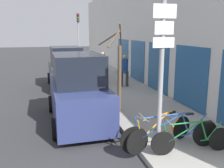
{
  "coord_description": "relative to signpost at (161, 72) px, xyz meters",
  "views": [
    {
      "loc": [
        -1.19,
        -1.93,
        3.13
      ],
      "look_at": [
        0.7,
        5.2,
        1.57
      ],
      "focal_mm": 40.0,
      "sensor_mm": 36.0,
      "label": 1
    }
  ],
  "objects": [
    {
      "name": "street_tree",
      "position": [
        0.0,
        3.52,
        -0.52
      ],
      "size": [
        1.02,
        1.72,
        3.28
      ],
      "color": "brown",
      "rests_on": "sidewalk_curb"
    },
    {
      "name": "pedestrian_near",
      "position": [
        0.74,
        9.44,
        -1.02
      ],
      "size": [
        0.46,
        0.39,
        1.76
      ],
      "rotation": [
        0.0,
        0.0,
        -0.06
      ],
      "color": "#4C3D2D",
      "rests_on": "sidewalk_curb"
    },
    {
      "name": "pedestrian_far",
      "position": [
        1.54,
        7.61,
        -1.04
      ],
      "size": [
        0.45,
        0.39,
        1.74
      ],
      "rotation": [
        0.0,
        0.0,
        2.98
      ],
      "color": "#333338",
      "rests_on": "sidewalk_curb"
    },
    {
      "name": "building_facade",
      "position": [
        2.96,
        10.6,
        1.02
      ],
      "size": [
        0.23,
        32.0,
        6.5
      ],
      "color": "silver",
      "rests_on": "ground"
    },
    {
      "name": "signpost",
      "position": [
        0.0,
        0.0,
        0.0
      ],
      "size": [
        0.56,
        0.14,
        3.72
      ],
      "color": "#939399",
      "rests_on": "sidewalk_curb"
    },
    {
      "name": "parked_car_1",
      "position": [
        -1.51,
        8.87,
        -1.17
      ],
      "size": [
        2.07,
        4.26,
        2.3
      ],
      "rotation": [
        0.0,
        0.0,
        0.03
      ],
      "color": "#51565B",
      "rests_on": "ground"
    },
    {
      "name": "bicycle_1",
      "position": [
        0.38,
        0.09,
        -1.62
      ],
      "size": [
        2.66,
        0.44,
        0.98
      ],
      "rotation": [
        0.0,
        0.0,
        1.53
      ],
      "color": "black",
      "rests_on": "sidewalk_curb"
    },
    {
      "name": "bicycle_0",
      "position": [
        0.82,
        -0.19,
        -1.68
      ],
      "size": [
        2.12,
        0.44,
        0.84
      ],
      "rotation": [
        0.0,
        0.0,
        1.47
      ],
      "color": "black",
      "rests_on": "sidewalk_curb"
    },
    {
      "name": "ground_plane",
      "position": [
        -1.38,
        7.89,
        -2.19
      ],
      "size": [
        80.0,
        80.0,
        0.0
      ],
      "primitive_type": "plane",
      "color": "#333335"
    },
    {
      "name": "traffic_light",
      "position": [
        0.08,
        15.52,
        0.84
      ],
      "size": [
        0.2,
        0.3,
        4.5
      ],
      "color": "#939399",
      "rests_on": "sidewalk_curb"
    },
    {
      "name": "sidewalk_curb",
      "position": [
        1.22,
        10.69,
        -2.12
      ],
      "size": [
        3.2,
        32.0,
        0.15
      ],
      "color": "#9E9B93",
      "rests_on": "ground"
    },
    {
      "name": "bicycle_2",
      "position": [
        0.24,
        0.36,
        -1.66
      ],
      "size": [
        2.16,
        0.83,
        0.91
      ],
      "rotation": [
        0.0,
        0.0,
        1.92
      ],
      "color": "black",
      "rests_on": "sidewalk_curb"
    },
    {
      "name": "parked_car_0",
      "position": [
        -1.57,
        3.15,
        -1.12
      ],
      "size": [
        1.98,
        4.34,
        2.4
      ],
      "rotation": [
        0.0,
        0.0,
        0.02
      ],
      "color": "navy",
      "rests_on": "ground"
    }
  ]
}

